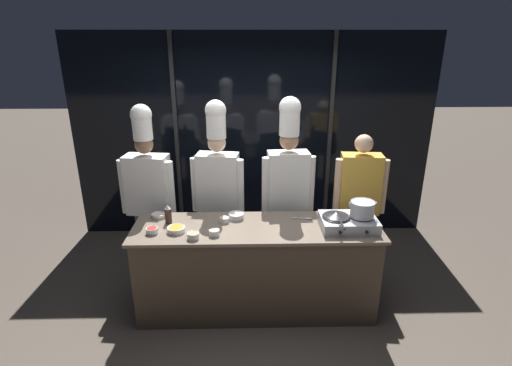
% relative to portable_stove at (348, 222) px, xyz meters
% --- Properties ---
extents(ground_plane, '(24.00, 24.00, 0.00)m').
position_rel_portable_stove_xyz_m(ground_plane, '(-0.87, 0.05, -0.98)').
color(ground_plane, brown).
extents(window_wall_back, '(4.75, 0.09, 2.70)m').
position_rel_portable_stove_xyz_m(window_wall_back, '(-0.87, 1.81, 0.37)').
color(window_wall_back, black).
rests_on(window_wall_back, ground_plane).
extents(demo_counter, '(2.37, 0.68, 0.92)m').
position_rel_portable_stove_xyz_m(demo_counter, '(-0.87, 0.05, -0.52)').
color(demo_counter, '#4C3D2D').
rests_on(demo_counter, ground_plane).
extents(portable_stove, '(0.52, 0.39, 0.12)m').
position_rel_portable_stove_xyz_m(portable_stove, '(0.00, 0.00, 0.00)').
color(portable_stove, '#B2B5BA').
rests_on(portable_stove, demo_counter).
extents(frying_pan, '(0.26, 0.45, 0.04)m').
position_rel_portable_stove_xyz_m(frying_pan, '(-0.12, -0.00, 0.08)').
color(frying_pan, '#232326').
rests_on(frying_pan, portable_stove).
extents(stock_pot, '(0.25, 0.23, 0.15)m').
position_rel_portable_stove_xyz_m(stock_pot, '(0.12, 0.00, 0.14)').
color(stock_pot, '#B7BABF').
rests_on(stock_pot, portable_stove).
extents(squeeze_bottle_soy, '(0.07, 0.07, 0.19)m').
position_rel_portable_stove_xyz_m(squeeze_bottle_soy, '(-1.72, 0.14, 0.03)').
color(squeeze_bottle_soy, '#332319').
rests_on(squeeze_bottle_soy, demo_counter).
extents(prep_bowl_rice, '(0.15, 0.15, 0.06)m').
position_rel_portable_stove_xyz_m(prep_bowl_rice, '(-1.07, 0.23, -0.02)').
color(prep_bowl_rice, white).
rests_on(prep_bowl_rice, demo_counter).
extents(prep_bowl_carrots, '(0.17, 0.17, 0.05)m').
position_rel_portable_stove_xyz_m(prep_bowl_carrots, '(-1.62, -0.05, -0.03)').
color(prep_bowl_carrots, white).
rests_on(prep_bowl_carrots, demo_counter).
extents(prep_bowl_chicken, '(0.14, 0.14, 0.04)m').
position_rel_portable_stove_xyz_m(prep_bowl_chicken, '(-1.85, 0.28, -0.03)').
color(prep_bowl_chicken, white).
rests_on(prep_bowl_chicken, demo_counter).
extents(prep_bowl_shrimp, '(0.09, 0.09, 0.05)m').
position_rel_portable_stove_xyz_m(prep_bowl_shrimp, '(-1.18, 0.14, -0.03)').
color(prep_bowl_shrimp, white).
rests_on(prep_bowl_shrimp, demo_counter).
extents(prep_bowl_bell_pepper, '(0.11, 0.11, 0.06)m').
position_rel_portable_stove_xyz_m(prep_bowl_bell_pepper, '(-1.83, -0.07, -0.02)').
color(prep_bowl_bell_pepper, white).
rests_on(prep_bowl_bell_pepper, demo_counter).
extents(prep_bowl_ginger, '(0.10, 0.10, 0.06)m').
position_rel_portable_stove_xyz_m(prep_bowl_ginger, '(-1.26, -0.13, -0.02)').
color(prep_bowl_ginger, white).
rests_on(prep_bowl_ginger, demo_counter).
extents(prep_bowl_mushrooms, '(0.11, 0.11, 0.06)m').
position_rel_portable_stove_xyz_m(prep_bowl_mushrooms, '(-1.44, -0.18, -0.02)').
color(prep_bowl_mushrooms, white).
rests_on(prep_bowl_mushrooms, demo_counter).
extents(serving_spoon_slotted, '(0.20, 0.06, 0.02)m').
position_rel_portable_stove_xyz_m(serving_spoon_slotted, '(-0.38, 0.20, -0.05)').
color(serving_spoon_slotted, '#B2B5BA').
rests_on(serving_spoon_slotted, demo_counter).
extents(chef_head, '(0.60, 0.29, 1.99)m').
position_rel_portable_stove_xyz_m(chef_head, '(-2.02, 0.66, 0.15)').
color(chef_head, '#4C4C51').
rests_on(chef_head, ground_plane).
extents(chef_sous, '(0.57, 0.29, 2.03)m').
position_rel_portable_stove_xyz_m(chef_sous, '(-1.27, 0.68, 0.18)').
color(chef_sous, '#232326').
rests_on(chef_sous, ground_plane).
extents(chef_line, '(0.57, 0.26, 2.07)m').
position_rel_portable_stove_xyz_m(chef_line, '(-0.52, 0.61, 0.22)').
color(chef_line, '#4C4C51').
rests_on(chef_line, ground_plane).
extents(person_guest, '(0.56, 0.26, 1.67)m').
position_rel_portable_stove_xyz_m(person_guest, '(0.27, 0.62, 0.04)').
color(person_guest, '#2D3856').
rests_on(person_guest, ground_plane).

